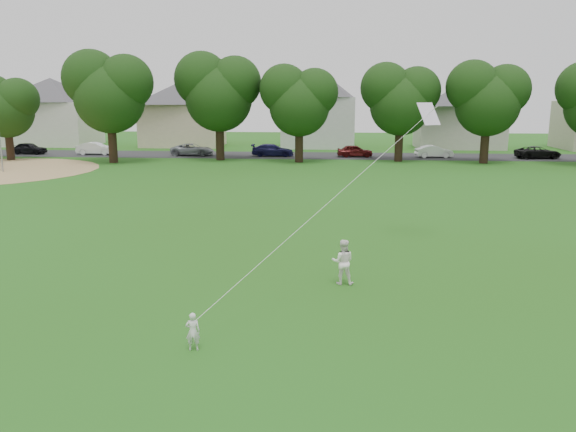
{
  "coord_description": "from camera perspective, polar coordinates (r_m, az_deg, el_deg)",
  "views": [
    {
      "loc": [
        1.99,
        -13.99,
        5.7
      ],
      "look_at": [
        0.65,
        2.0,
        2.3
      ],
      "focal_mm": 35.0,
      "sensor_mm": 36.0,
      "label": 1
    }
  ],
  "objects": [
    {
      "name": "parked_cars",
      "position": [
        55.34,
        8.5,
        6.57
      ],
      "size": [
        71.76,
        2.45,
        1.29
      ],
      "color": "black",
      "rests_on": "ground"
    },
    {
      "name": "house_row",
      "position": [
        66.03,
        3.15,
        11.25
      ],
      "size": [
        77.66,
        13.77,
        10.43
      ],
      "color": "silver",
      "rests_on": "ground"
    },
    {
      "name": "ground",
      "position": [
        15.24,
        -3.13,
        -10.02
      ],
      "size": [
        160.0,
        160.0,
        0.0
      ],
      "primitive_type": "plane",
      "color": "#265613",
      "rests_on": "ground"
    },
    {
      "name": "older_boy",
      "position": [
        17.5,
        5.59,
        -4.66
      ],
      "size": [
        0.71,
        0.56,
        1.42
      ],
      "primitive_type": "imported",
      "rotation": [
        0.0,
        0.0,
        3.11
      ],
      "color": "white",
      "rests_on": "ground"
    },
    {
      "name": "tree_row",
      "position": [
        50.0,
        3.64,
        12.32
      ],
      "size": [
        82.68,
        9.02,
        10.04
      ],
      "color": "black",
      "rests_on": "ground"
    },
    {
      "name": "kite",
      "position": [
        17.43,
        5.46,
        2.55
      ],
      "size": [
        3.98,
        5.94,
        13.54
      ],
      "color": "white",
      "rests_on": "ground"
    },
    {
      "name": "toddler",
      "position": [
        13.28,
        -9.64,
        -11.49
      ],
      "size": [
        0.36,
        0.27,
        0.91
      ],
      "primitive_type": "imported",
      "rotation": [
        0.0,
        0.0,
        3.31
      ],
      "color": "silver",
      "rests_on": "ground"
    },
    {
      "name": "street",
      "position": [
        56.32,
        2.75,
        6.15
      ],
      "size": [
        90.0,
        7.0,
        0.01
      ],
      "primitive_type": "cube",
      "color": "#2D2D30",
      "rests_on": "ground"
    }
  ]
}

